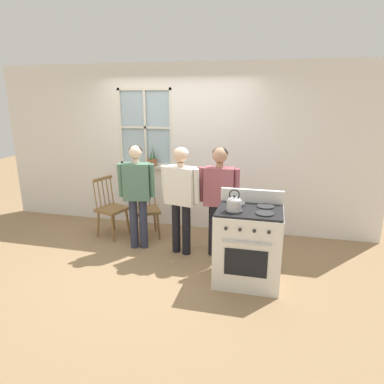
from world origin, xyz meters
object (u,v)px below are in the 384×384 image
(person_elderly_left, at_px, (137,188))
(stove, at_px, (248,245))
(chair_by_window, at_px, (145,210))
(person_teen_center, at_px, (181,191))
(chair_near_wall, at_px, (111,209))
(person_adult_right, at_px, (219,192))
(potted_plant, at_px, (152,161))
(kettle, at_px, (234,203))

(person_elderly_left, distance_m, stove, 1.80)
(chair_by_window, distance_m, person_teen_center, 0.97)
(chair_by_window, xyz_separation_m, chair_near_wall, (-0.55, -0.09, 0.00))
(chair_near_wall, xyz_separation_m, person_adult_right, (1.79, -0.31, 0.50))
(potted_plant, bearing_deg, chair_near_wall, -129.40)
(chair_near_wall, bearing_deg, person_teen_center, -87.23)
(chair_near_wall, height_order, person_elderly_left, person_elderly_left)
(chair_by_window, distance_m, person_adult_right, 1.39)
(person_elderly_left, distance_m, person_teen_center, 0.66)
(person_teen_center, bearing_deg, stove, -16.09)
(chair_near_wall, distance_m, stove, 2.43)
(person_adult_right, relative_size, kettle, 6.25)
(chair_by_window, xyz_separation_m, person_adult_right, (1.24, -0.40, 0.50))
(chair_by_window, bearing_deg, chair_near_wall, 158.96)
(stove, xyz_separation_m, kettle, (-0.17, -0.13, 0.55))
(chair_by_window, xyz_separation_m, person_teen_center, (0.71, -0.45, 0.49))
(stove, bearing_deg, person_teen_center, 150.62)
(person_adult_right, bearing_deg, person_teen_center, -175.09)
(chair_by_window, height_order, potted_plant, potted_plant)
(chair_by_window, relative_size, chair_near_wall, 1.00)
(person_adult_right, bearing_deg, potted_plant, 144.27)
(chair_by_window, height_order, person_teen_center, person_teen_center)
(person_teen_center, bearing_deg, kettle, -26.84)
(potted_plant, bearing_deg, person_elderly_left, -83.60)
(person_elderly_left, distance_m, kettle, 1.64)
(person_adult_right, bearing_deg, chair_near_wall, 169.72)
(person_teen_center, relative_size, potted_plant, 4.41)
(chair_near_wall, relative_size, potted_plant, 2.74)
(person_teen_center, distance_m, kettle, 1.07)
(chair_by_window, bearing_deg, person_teen_center, -62.14)
(person_teen_center, bearing_deg, chair_by_window, 161.21)
(chair_near_wall, relative_size, person_elderly_left, 0.62)
(person_teen_center, height_order, potted_plant, person_teen_center)
(person_adult_right, xyz_separation_m, potted_plant, (-1.29, 0.91, 0.20))
(person_teen_center, distance_m, stove, 1.22)
(person_teen_center, xyz_separation_m, person_adult_right, (0.53, 0.05, 0.01))
(potted_plant, bearing_deg, chair_by_window, -84.18)
(chair_near_wall, height_order, person_adult_right, person_adult_right)
(chair_near_wall, xyz_separation_m, potted_plant, (0.50, 0.60, 0.69))
(chair_near_wall, bearing_deg, person_elderly_left, -100.28)
(chair_near_wall, bearing_deg, kettle, -98.08)
(person_adult_right, xyz_separation_m, stove, (0.46, -0.61, -0.47))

